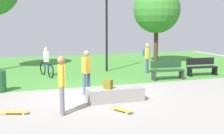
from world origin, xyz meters
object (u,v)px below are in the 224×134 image
at_px(park_bench_near_path, 167,70).
at_px(skater_watching, 87,69).
at_px(concrete_ledge, 115,94).
at_px(pedestrian_with_backpack, 147,55).
at_px(skater_performing_trick, 62,80).
at_px(park_bench_near_lamppost, 202,66).
at_px(skateboard_by_ledge, 122,110).
at_px(lamp_post, 107,21).
at_px(skateboard_spare, 15,112).
at_px(backpack_on_ledge, 108,84).
at_px(cyclist_on_bicycle, 46,64).
at_px(tree_tall_oak, 157,10).

bearing_deg(park_bench_near_path, skater_watching, -158.30).
relative_size(concrete_ledge, pedestrian_with_backpack, 1.22).
bearing_deg(skater_performing_trick, pedestrian_with_backpack, 47.87).
xyz_separation_m(park_bench_near_lamppost, pedestrian_with_backpack, (-2.38, 1.65, 0.49)).
height_order(skateboard_by_ledge, pedestrian_with_backpack, pedestrian_with_backpack).
xyz_separation_m(skateboard_by_ledge, park_bench_near_lamppost, (6.16, 4.78, 0.42)).
distance_m(skater_watching, skateboard_by_ledge, 2.78).
distance_m(park_bench_near_lamppost, lamp_post, 5.68).
relative_size(skateboard_spare, lamp_post, 0.17).
relative_size(backpack_on_ledge, park_bench_near_lamppost, 0.20).
distance_m(park_bench_near_path, park_bench_near_lamppost, 2.29).
bearing_deg(backpack_on_ledge, skateboard_by_ledge, 138.71).
bearing_deg(lamp_post, skateboard_spare, -125.99).
xyz_separation_m(lamp_post, cyclist_on_bicycle, (-3.41, -0.55, -2.20)).
xyz_separation_m(skater_watching, lamp_post, (2.34, 5.05, 1.85)).
bearing_deg(skater_watching, park_bench_near_path, 21.70).
bearing_deg(skateboard_by_ledge, skateboard_spare, 166.53).
distance_m(skateboard_by_ledge, tree_tall_oak, 12.06).
height_order(skateboard_by_ledge, lamp_post, lamp_post).
relative_size(skateboard_by_ledge, cyclist_on_bicycle, 0.45).
bearing_deg(concrete_ledge, pedestrian_with_backpack, 55.12).
bearing_deg(backpack_on_ledge, park_bench_near_lamppost, -103.84).
height_order(skater_watching, park_bench_near_path, skater_watching).
relative_size(skater_watching, park_bench_near_path, 1.04).
distance_m(concrete_ledge, park_bench_near_lamppost, 6.86).
relative_size(concrete_ledge, tree_tall_oak, 0.38).
height_order(backpack_on_ledge, cyclist_on_bicycle, cyclist_on_bicycle).
distance_m(backpack_on_ledge, skateboard_spare, 3.20).
relative_size(skateboard_spare, pedestrian_with_backpack, 0.51).
distance_m(park_bench_near_path, pedestrian_with_backpack, 2.15).
bearing_deg(skater_performing_trick, skater_watching, 60.76).
bearing_deg(tree_tall_oak, skateboard_spare, -135.18).
bearing_deg(pedestrian_with_backpack, backpack_on_ledge, -126.46).
xyz_separation_m(concrete_ledge, skater_performing_trick, (-2.02, -1.07, 0.81)).
distance_m(skateboard_by_ledge, cyclist_on_bicycle, 7.28).
distance_m(lamp_post, cyclist_on_bicycle, 4.10).
height_order(skater_watching, skateboard_spare, skater_watching).
bearing_deg(tree_tall_oak, pedestrian_with_backpack, -123.09).
relative_size(concrete_ledge, cyclist_on_bicycle, 1.12).
relative_size(tree_tall_oak, pedestrian_with_backpack, 3.19).
xyz_separation_m(skater_watching, skateboard_spare, (-2.65, -1.82, -0.92)).
xyz_separation_m(concrete_ledge, lamp_post, (1.61, 6.29, 2.60)).
bearing_deg(lamp_post, skater_performing_trick, -116.28).
bearing_deg(skater_watching, skateboard_spare, -145.46).
xyz_separation_m(skateboard_spare, cyclist_on_bicycle, (1.58, 6.33, 0.57)).
xyz_separation_m(park_bench_near_path, pedestrian_with_backpack, (-0.14, 2.09, 0.49)).
bearing_deg(skateboard_by_ledge, park_bench_near_path, 47.94).
distance_m(skater_performing_trick, tree_tall_oak, 12.61).
height_order(skater_performing_trick, tree_tall_oak, tree_tall_oak).
height_order(backpack_on_ledge, skateboard_by_ledge, backpack_on_ledge).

